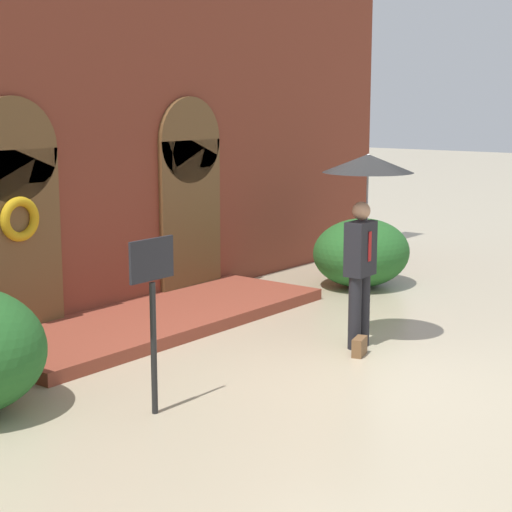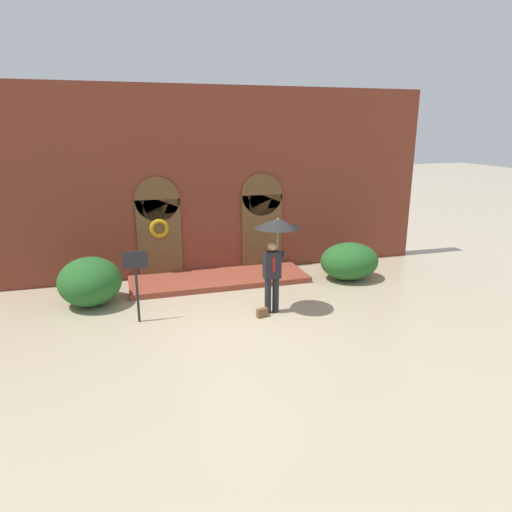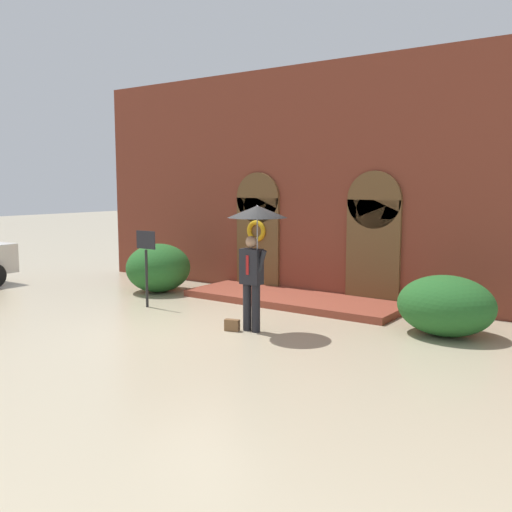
% 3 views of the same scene
% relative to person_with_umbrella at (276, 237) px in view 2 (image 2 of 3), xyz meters
% --- Properties ---
extents(ground_plane, '(80.00, 80.00, 0.00)m').
position_rel_person_with_umbrella_xyz_m(ground_plane, '(-0.84, -0.37, -1.91)').
color(ground_plane, tan).
extents(building_facade, '(14.00, 2.30, 5.60)m').
position_rel_person_with_umbrella_xyz_m(building_facade, '(-0.84, 3.78, 0.77)').
color(building_facade, brown).
rests_on(building_facade, ground).
extents(person_with_umbrella, '(1.10, 1.10, 2.36)m').
position_rel_person_with_umbrella_xyz_m(person_with_umbrella, '(0.00, 0.00, 0.00)').
color(person_with_umbrella, black).
rests_on(person_with_umbrella, ground).
extents(handbag, '(0.30, 0.19, 0.22)m').
position_rel_person_with_umbrella_xyz_m(handbag, '(-0.41, -0.20, -1.80)').
color(handbag, brown).
rests_on(handbag, ground).
extents(sign_post, '(0.56, 0.06, 1.72)m').
position_rel_person_with_umbrella_xyz_m(sign_post, '(-3.26, 0.38, -0.75)').
color(sign_post, black).
rests_on(sign_post, ground).
extents(shrub_left, '(1.58, 1.69, 1.24)m').
position_rel_person_with_umbrella_xyz_m(shrub_left, '(-4.38, 1.86, -1.29)').
color(shrub_left, '#235B23').
rests_on(shrub_left, ground).
extents(shrub_right, '(1.77, 1.49, 1.10)m').
position_rel_person_with_umbrella_xyz_m(shrub_right, '(2.96, 1.80, -1.36)').
color(shrub_right, '#235B23').
rests_on(shrub_right, ground).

